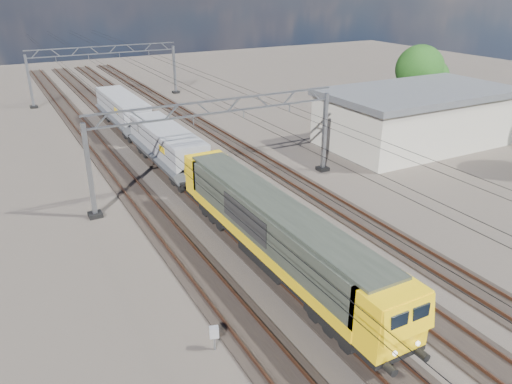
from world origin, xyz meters
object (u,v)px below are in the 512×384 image
catenary_gantry_mid (220,142)px  hopper_wagon_mid (123,109)px  hopper_wagon_lead (167,145)px  locomotive (274,229)px  catenary_gantry_far (106,71)px  trackside_cabinet (214,333)px  industrial_shed (417,116)px  tree_far (423,71)px

catenary_gantry_mid → hopper_wagon_mid: (-2.00, 20.56, -1.67)m
catenary_gantry_mid → hopper_wagon_lead: catenary_gantry_mid is taller
catenary_gantry_mid → locomotive: size_ratio=0.94×
catenary_gantry_far → trackside_cabinet: size_ratio=16.72×
trackside_cabinet → catenary_gantry_mid: bearing=82.1°
hopper_wagon_lead → hopper_wagon_mid: bearing=90.0°
hopper_wagon_mid → locomotive: bearing=-90.0°
locomotive → trackside_cabinet: (-5.80, -4.80, -1.43)m
industrial_shed → catenary_gantry_mid: bearing=-174.8°
trackside_cabinet → industrial_shed: (29.80, 18.13, 1.82)m
catenary_gantry_far → industrial_shed: size_ratio=1.07×
catenary_gantry_far → hopper_wagon_lead: (-2.00, -29.64, -1.67)m
hopper_wagon_lead → trackside_cabinet: bearing=-104.5°
hopper_wagon_mid → industrial_shed: industrial_shed is taller
catenary_gantry_mid → trackside_cabinet: catenary_gantry_mid is taller
catenary_gantry_far → industrial_shed: bearing=-57.1°
industrial_shed → hopper_wagon_lead: bearing=169.7°
locomotive → hopper_wagon_mid: bearing=90.0°
hopper_wagon_mid → trackside_cabinet: (-5.80, -36.69, -1.33)m
hopper_wagon_mid → industrial_shed: size_ratio=0.70×
locomotive → hopper_wagon_lead: 17.70m
catenary_gantry_mid → catenary_gantry_far: size_ratio=1.00×
hopper_wagon_mid → catenary_gantry_mid: bearing=-84.4°
hopper_wagon_lead → trackside_cabinet: 23.27m
hopper_wagon_mid → tree_far: tree_far is taller
hopper_wagon_mid → tree_far: bearing=-18.4°
hopper_wagon_lead → industrial_shed: industrial_shed is taller
catenary_gantry_mid → industrial_shed: 22.12m
hopper_wagon_mid → trackside_cabinet: bearing=-99.0°
hopper_wagon_mid → trackside_cabinet: size_ratio=10.92×
catenary_gantry_far → tree_far: (30.32, -26.21, 1.37)m
catenary_gantry_mid → hopper_wagon_mid: 20.72m
catenary_gantry_far → industrial_shed: catenary_gantry_far is taller
catenary_gantry_mid → trackside_cabinet: size_ratio=16.72×
catenary_gantry_far → industrial_shed: 40.51m
trackside_cabinet → hopper_wagon_lead: bearing=93.5°
locomotive → hopper_wagon_lead: bearing=90.0°
catenary_gantry_mid → trackside_cabinet: bearing=-115.8°
trackside_cabinet → locomotive: bearing=57.5°
catenary_gantry_mid → hopper_wagon_mid: size_ratio=1.53×
industrial_shed → tree_far: bearing=43.1°
hopper_wagon_lead → tree_far: bearing=6.1°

